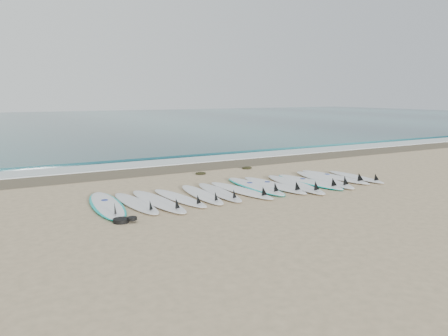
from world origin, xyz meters
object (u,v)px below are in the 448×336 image
surfboard_0 (107,205)px  surfboard_7 (256,186)px  surfboard_13 (356,177)px  leash_coil (123,220)px

surfboard_0 → surfboard_7: 4.12m
surfboard_0 → surfboard_13: (7.59, -0.28, -0.00)m
leash_coil → surfboard_13: bearing=8.2°
surfboard_0 → surfboard_13: size_ratio=1.24×
surfboard_0 → leash_coil: (-0.03, -1.37, -0.00)m
surfboard_0 → leash_coil: bearing=-86.1°
surfboard_0 → surfboard_7: surfboard_0 is taller
surfboard_13 → leash_coil: 7.69m
surfboard_7 → surfboard_13: size_ratio=1.17×
surfboard_13 → leash_coil: size_ratio=5.09×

